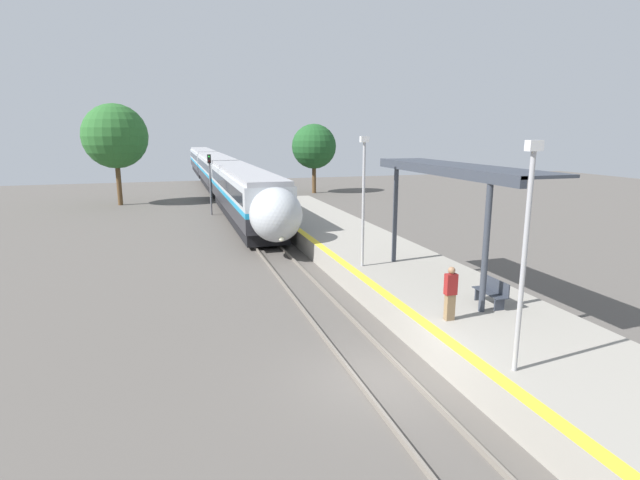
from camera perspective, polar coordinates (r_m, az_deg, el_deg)
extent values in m
plane|color=#56514C|center=(14.30, 7.10, -15.56)|extent=(120.00, 120.00, 0.00)
cube|color=slate|center=(14.02, 4.31, -15.76)|extent=(0.08, 90.00, 0.15)
cube|color=slate|center=(14.54, 9.79, -14.81)|extent=(0.08, 90.00, 0.15)
cube|color=black|center=(38.18, -8.66, 3.07)|extent=(2.55, 19.65, 0.85)
cube|color=#28282D|center=(38.05, -8.70, 4.38)|extent=(2.89, 21.36, 0.92)
cube|color=#198CBF|center=(37.98, -8.73, 5.31)|extent=(2.91, 21.36, 0.32)
cube|color=#B2B7BC|center=(37.88, -8.77, 6.59)|extent=(2.89, 21.36, 1.39)
cube|color=black|center=(37.89, -8.77, 6.48)|extent=(2.92, 19.65, 0.77)
cube|color=#9E9EA3|center=(37.81, -8.81, 7.86)|extent=(2.61, 21.36, 0.30)
cylinder|color=black|center=(30.60, -7.89, 0.45)|extent=(0.12, 0.90, 0.90)
cylinder|color=black|center=(30.84, -5.25, 0.61)|extent=(0.12, 0.90, 0.90)
cylinder|color=black|center=(32.73, -8.50, 1.21)|extent=(0.12, 0.90, 0.90)
cylinder|color=black|center=(32.96, -6.02, 1.35)|extent=(0.12, 0.90, 0.90)
cylinder|color=black|center=(43.55, -10.64, 3.86)|extent=(0.12, 0.90, 0.90)
cylinder|color=black|center=(43.72, -8.76, 3.96)|extent=(0.12, 0.90, 0.90)
cylinder|color=black|center=(45.71, -10.94, 4.24)|extent=(0.12, 0.90, 0.90)
cylinder|color=black|center=(45.88, -9.15, 4.34)|extent=(0.12, 0.90, 0.90)
ellipsoid|color=#B2B7BC|center=(26.40, -5.07, 2.91)|extent=(2.78, 3.42, 2.89)
ellipsoid|color=black|center=(25.92, -4.90, 3.79)|extent=(2.03, 1.99, 1.47)
sphere|color=#F9F4CC|center=(25.37, -4.44, 0.09)|extent=(0.24, 0.24, 0.24)
cube|color=black|center=(60.04, -11.72, 6.26)|extent=(2.55, 19.65, 0.85)
cube|color=#28282D|center=(59.95, -11.76, 7.10)|extent=(2.89, 21.36, 0.92)
cube|color=#198CBF|center=(59.91, -11.78, 7.69)|extent=(2.91, 21.36, 0.32)
cube|color=#B2B7BC|center=(59.85, -11.82, 8.51)|extent=(2.89, 21.36, 1.39)
cube|color=black|center=(59.85, -11.82, 8.44)|extent=(2.92, 19.65, 0.77)
cube|color=#9E9EA3|center=(59.80, -11.86, 9.32)|extent=(2.61, 21.36, 0.30)
cylinder|color=black|center=(52.35, -11.72, 5.20)|extent=(0.12, 0.90, 0.90)
cylinder|color=black|center=(52.49, -10.15, 5.29)|extent=(0.12, 0.90, 0.90)
cylinder|color=black|center=(54.53, -11.93, 5.47)|extent=(0.12, 0.90, 0.90)
cylinder|color=black|center=(54.66, -10.42, 5.55)|extent=(0.12, 0.90, 0.90)
cylinder|color=black|center=(65.48, -12.79, 6.53)|extent=(0.12, 0.90, 0.90)
cylinder|color=black|center=(65.59, -11.53, 6.59)|extent=(0.12, 0.90, 0.90)
cylinder|color=black|center=(67.66, -12.93, 6.69)|extent=(0.12, 0.90, 0.90)
cylinder|color=black|center=(67.78, -11.71, 6.76)|extent=(0.12, 0.90, 0.90)
cube|color=black|center=(82.06, -13.16, 7.74)|extent=(2.55, 19.65, 0.85)
cube|color=#28282D|center=(82.00, -13.19, 8.36)|extent=(2.89, 21.36, 0.92)
cube|color=#198CBF|center=(81.96, -13.21, 8.79)|extent=(2.91, 21.36, 0.32)
cube|color=#B2B7BC|center=(81.92, -13.24, 9.39)|extent=(2.89, 21.36, 1.39)
cube|color=black|center=(81.92, -13.24, 9.34)|extent=(2.92, 19.65, 0.77)
cube|color=#9E9EA3|center=(81.88, -13.27, 9.98)|extent=(2.61, 21.36, 0.30)
cylinder|color=black|center=(74.34, -13.30, 7.15)|extent=(0.12, 0.90, 0.90)
cylinder|color=black|center=(74.44, -12.19, 7.21)|extent=(0.12, 0.90, 0.90)
cylinder|color=black|center=(76.53, -13.41, 7.28)|extent=(0.12, 0.90, 0.90)
cylinder|color=black|center=(76.63, -12.33, 7.34)|extent=(0.12, 0.90, 0.90)
cylinder|color=black|center=(87.53, -13.87, 7.85)|extent=(0.12, 0.90, 0.90)
cylinder|color=black|center=(87.61, -12.93, 7.90)|extent=(0.12, 0.90, 0.90)
cylinder|color=black|center=(89.72, -13.95, 7.94)|extent=(0.12, 0.90, 0.90)
cylinder|color=black|center=(89.80, -13.03, 7.99)|extent=(0.12, 0.90, 0.90)
cube|color=gray|center=(16.14, 21.30, -11.06)|extent=(5.09, 64.00, 0.99)
cube|color=yellow|center=(14.68, 14.07, -10.81)|extent=(0.40, 64.00, 0.01)
cube|color=#2D333D|center=(17.26, 19.80, -6.91)|extent=(0.36, 0.06, 0.42)
cube|color=#2D333D|center=(18.09, 17.79, -5.90)|extent=(0.36, 0.06, 0.42)
cube|color=#2D333D|center=(17.60, 18.82, -5.70)|extent=(0.44, 1.44, 0.03)
cube|color=#2D333D|center=(17.65, 19.40, -4.90)|extent=(0.04, 1.44, 0.44)
cube|color=#7F6647|center=(15.91, 14.59, -7.44)|extent=(0.28, 0.20, 0.82)
cube|color=maroon|center=(15.68, 14.73, -4.91)|extent=(0.36, 0.22, 0.65)
sphere|color=#936B4C|center=(15.56, 14.82, -3.38)|extent=(0.22, 0.22, 0.22)
cylinder|color=#59595E|center=(41.48, -12.40, 5.67)|extent=(0.14, 0.14, 4.19)
cube|color=black|center=(41.29, -12.56, 9.05)|extent=(0.28, 0.20, 0.70)
sphere|color=#1ED833|center=(41.17, -12.56, 9.28)|extent=(0.14, 0.14, 0.14)
sphere|color=#330A0A|center=(41.19, -12.54, 8.80)|extent=(0.14, 0.14, 0.14)
cylinder|color=#9E9EA3|center=(12.50, 22.23, -2.76)|extent=(0.12, 0.12, 5.25)
cube|color=silver|center=(12.12, 23.29, 9.88)|extent=(0.36, 0.20, 0.24)
cylinder|color=#9E9EA3|center=(21.10, 4.97, 3.93)|extent=(0.12, 0.12, 5.25)
cube|color=silver|center=(20.88, 5.11, 11.40)|extent=(0.36, 0.20, 0.24)
cylinder|color=#333842|center=(16.50, 18.41, -0.86)|extent=(0.20, 0.20, 4.20)
cylinder|color=#333842|center=(22.13, 8.58, 2.85)|extent=(0.20, 0.20, 4.20)
cube|color=#333842|center=(18.95, 13.10, 7.81)|extent=(0.24, 9.63, 0.36)
cube|color=#333842|center=(19.40, 15.45, 8.14)|extent=(2.00, 9.63, 0.10)
cylinder|color=brown|center=(49.76, -21.99, 5.99)|extent=(0.44, 0.44, 3.96)
sphere|color=#286028|center=(49.54, -22.39, 10.92)|extent=(5.79, 5.79, 5.79)
cylinder|color=brown|center=(55.55, -0.68, 7.02)|extent=(0.44, 0.44, 3.16)
sphere|color=#1E5123|center=(55.34, -0.69, 10.65)|extent=(4.83, 4.83, 4.83)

